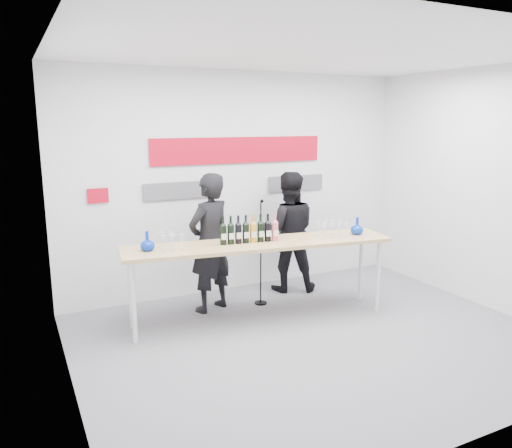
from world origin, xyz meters
name	(u,v)px	position (x,y,z in m)	size (l,w,h in m)	color
ground	(316,339)	(0.00, 0.00, 0.00)	(5.00, 5.00, 0.00)	slate
back_wall	(239,183)	(0.00, 2.00, 1.50)	(5.00, 0.04, 3.00)	silver
signage	(236,161)	(-0.06, 1.97, 1.81)	(3.38, 0.02, 0.79)	#B8071C
tasting_table	(260,248)	(-0.29, 0.79, 0.88)	(3.23, 1.09, 0.95)	tan
wine_bottles	(250,229)	(-0.41, 0.83, 1.12)	(0.71, 0.18, 0.33)	black
decanter_left	(147,241)	(-1.56, 1.00, 1.06)	(0.16, 0.16, 0.21)	#082CA0
decanter_right	(357,226)	(0.99, 0.63, 1.06)	(0.16, 0.16, 0.21)	#082CA0
glasses_left	(170,241)	(-1.33, 0.93, 1.04)	(0.26, 0.25, 0.18)	silver
glasses_right	(333,229)	(0.64, 0.66, 1.04)	(0.38, 0.27, 0.18)	silver
presenter_left	(210,243)	(-0.70, 1.34, 0.87)	(0.63, 0.41, 1.73)	black
presenter_right	(288,232)	(0.55, 1.58, 0.83)	(0.81, 0.63, 1.67)	black
mic_stand	(261,273)	(-0.05, 1.24, 0.42)	(0.16, 0.16, 1.38)	black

